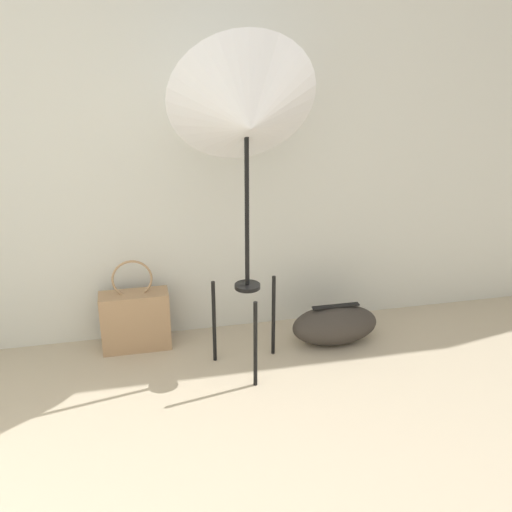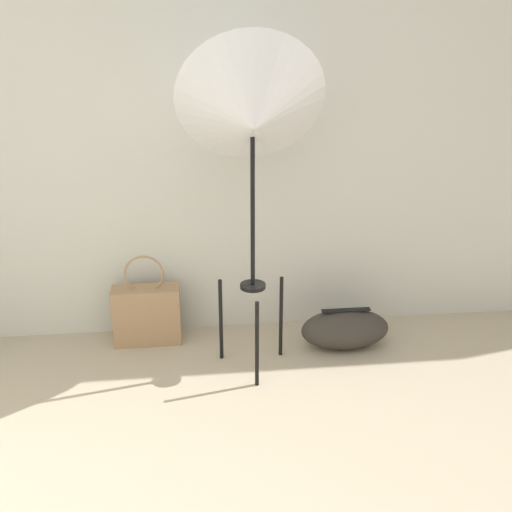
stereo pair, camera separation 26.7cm
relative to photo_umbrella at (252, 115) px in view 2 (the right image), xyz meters
The scene contains 4 objects.
wall_back 0.58m from the photo_umbrella, 123.08° to the left, with size 8.00×0.05×2.60m.
photo_umbrella is the anchor object (origin of this frame).
tote_bag 1.30m from the photo_umbrella, 150.49° to the left, with size 0.37×0.14×0.52m.
duffel_bag 1.31m from the photo_umbrella, 13.71° to the left, with size 0.49×0.23×0.24m.
Camera 2 is at (0.03, -0.89, 1.70)m, focal length 42.00 mm.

